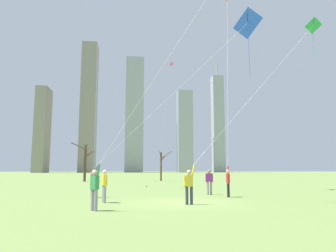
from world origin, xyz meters
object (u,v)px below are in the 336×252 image
(kite_flyer_foreground_right_orange, at_px, (228,136))
(kite_flyer_midfield_left_blue, at_px, (133,142))
(bare_tree_right_of_center, at_px, (162,165))
(kite_flyer_foreground_left_purple, at_px, (122,143))
(bystander_strolling_midfield, at_px, (209,181))
(kite_flyer_far_back_green, at_px, (204,165))
(bare_tree_center, at_px, (85,161))
(distant_kite_high_overhead_pink, at_px, (169,81))
(bystander_watching_nearby, at_px, (104,184))

(kite_flyer_foreground_right_orange, xyz_separation_m, kite_flyer_midfield_left_blue, (-6.14, -1.74, -0.59))
(kite_flyer_foreground_right_orange, distance_m, bare_tree_right_of_center, 25.58)
(kite_flyer_foreground_left_purple, distance_m, bare_tree_right_of_center, 32.94)
(kite_flyer_midfield_left_blue, height_order, bystander_strolling_midfield, kite_flyer_midfield_left_blue)
(kite_flyer_foreground_right_orange, distance_m, kite_flyer_far_back_green, 5.86)
(bare_tree_center, bearing_deg, kite_flyer_foreground_right_orange, -62.15)
(kite_flyer_foreground_right_orange, height_order, bare_tree_right_of_center, kite_flyer_foreground_right_orange)
(kite_flyer_midfield_left_blue, distance_m, distant_kite_high_overhead_pink, 29.04)
(bystander_strolling_midfield, bearing_deg, kite_flyer_midfield_left_blue, -154.04)
(kite_flyer_far_back_green, xyz_separation_m, bare_tree_right_of_center, (0.53, 30.29, 0.45))
(bare_tree_right_of_center, height_order, bare_tree_center, bare_tree_center)
(kite_flyer_foreground_left_purple, height_order, distant_kite_high_overhead_pink, distant_kite_high_overhead_pink)
(kite_flyer_foreground_left_purple, xyz_separation_m, distant_kite_high_overhead_pink, (5.41, 31.80, 11.69))
(kite_flyer_far_back_green, distance_m, distant_kite_high_overhead_pink, 32.04)
(kite_flyer_far_back_green, relative_size, kite_flyer_midfield_left_blue, 0.96)
(bare_tree_right_of_center, bearing_deg, kite_flyer_midfield_left_blue, -98.37)
(bare_tree_right_of_center, relative_size, bare_tree_center, 0.82)
(kite_flyer_midfield_left_blue, relative_size, bare_tree_center, 1.92)
(bystander_watching_nearby, relative_size, bystander_strolling_midfield, 1.00)
(bystander_watching_nearby, bearing_deg, bystander_strolling_midfield, 33.91)
(kite_flyer_foreground_left_purple, bearing_deg, kite_flyer_midfield_left_blue, 85.73)
(bare_tree_right_of_center, xyz_separation_m, bare_tree_center, (-10.53, -1.49, 0.45))
(kite_flyer_far_back_green, bearing_deg, bare_tree_center, 109.14)
(kite_flyer_foreground_right_orange, height_order, bystander_strolling_midfield, kite_flyer_foreground_right_orange)
(kite_flyer_foreground_right_orange, bearing_deg, bare_tree_center, 117.85)
(bystander_strolling_midfield, bearing_deg, kite_flyer_far_back_green, -105.57)
(bystander_watching_nearby, height_order, bystander_strolling_midfield, same)
(bare_tree_right_of_center, bearing_deg, bystander_watching_nearby, -100.47)
(bystander_watching_nearby, bearing_deg, bare_tree_center, 100.60)
(kite_flyer_foreground_left_purple, relative_size, bare_tree_right_of_center, 2.59)
(bystander_strolling_midfield, relative_size, distant_kite_high_overhead_pink, 0.09)
(kite_flyer_midfield_left_blue, relative_size, bystander_strolling_midfield, 6.25)
(bare_tree_right_of_center, bearing_deg, bystander_strolling_midfield, -87.65)
(kite_flyer_foreground_right_orange, xyz_separation_m, kite_flyer_far_back_green, (-2.66, -4.84, -1.95))
(bystander_watching_nearby, height_order, distant_kite_high_overhead_pink, distant_kite_high_overhead_pink)
(kite_flyer_foreground_right_orange, relative_size, bystander_strolling_midfield, 10.58)
(bystander_watching_nearby, xyz_separation_m, distant_kite_high_overhead_pink, (6.37, 28.19, 13.47))
(kite_flyer_far_back_green, xyz_separation_m, kite_flyer_foreground_left_purple, (-3.88, -2.35, 0.83))
(kite_flyer_far_back_green, xyz_separation_m, bystander_strolling_midfield, (1.55, 5.55, -0.96))
(kite_flyer_foreground_right_orange, xyz_separation_m, bystander_watching_nearby, (-7.50, -3.59, -2.90))
(kite_flyer_far_back_green, relative_size, bystander_watching_nearby, 6.01)
(bystander_watching_nearby, relative_size, bare_tree_center, 0.31)
(kite_flyer_foreground_left_purple, relative_size, distant_kite_high_overhead_pink, 0.64)
(kite_flyer_foreground_right_orange, relative_size, bystander_watching_nearby, 10.58)
(bystander_strolling_midfield, distance_m, bare_tree_right_of_center, 24.80)
(bystander_watching_nearby, xyz_separation_m, bystander_strolling_midfield, (6.38, 4.29, 0.00))
(kite_flyer_midfield_left_blue, bearing_deg, bare_tree_right_of_center, 81.63)
(kite_flyer_midfield_left_blue, height_order, bare_tree_center, kite_flyer_midfield_left_blue)
(kite_flyer_far_back_green, xyz_separation_m, distant_kite_high_overhead_pink, (1.54, 29.45, 12.52))
(kite_flyer_foreground_left_purple, distance_m, bystander_strolling_midfield, 9.74)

